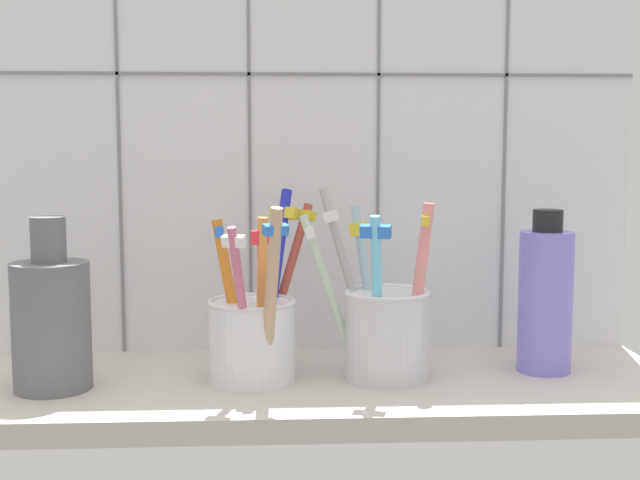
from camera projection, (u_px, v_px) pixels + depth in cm
name	position (u px, v px, depth cm)	size (l,w,h in cm)	color
counter_slab	(320.00, 390.00, 74.54)	(64.00, 22.00, 2.00)	#BCB7AD
tile_wall_back	(314.00, 147.00, 84.01)	(64.00, 2.20, 45.00)	white
toothbrush_cup_left	(254.00, 331.00, 73.41)	(9.89, 12.61, 16.70)	white
toothbrush_cup_right	(386.00, 328.00, 74.01)	(11.76, 8.30, 16.92)	silver
ceramic_vase	(51.00, 320.00, 70.70)	(6.56, 6.56, 14.76)	slate
soap_bottle	(545.00, 298.00, 76.27)	(4.92, 4.92, 14.92)	#8479E4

